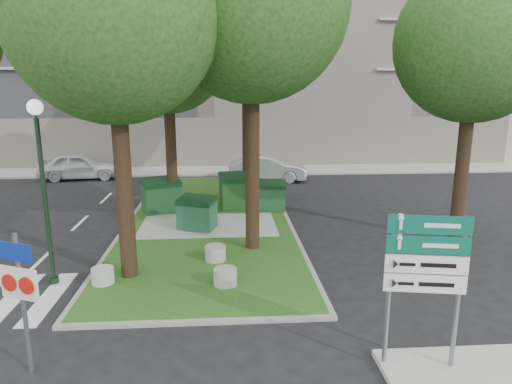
{
  "coord_description": "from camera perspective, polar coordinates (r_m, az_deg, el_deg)",
  "views": [
    {
      "loc": [
        1.16,
        -9.38,
        5.21
      ],
      "look_at": [
        2.1,
        4.27,
        2.0
      ],
      "focal_mm": 32.0,
      "sensor_mm": 36.0,
      "label": 1
    }
  ],
  "objects": [
    {
      "name": "ground",
      "position": [
        10.79,
        -9.99,
        -15.87
      ],
      "size": [
        120.0,
        120.0,
        0.0
      ],
      "primitive_type": "plane",
      "color": "black",
      "rests_on": "ground"
    },
    {
      "name": "median_island",
      "position": [
        18.14,
        -5.86,
        -3.36
      ],
      "size": [
        6.0,
        16.0,
        0.12
      ],
      "primitive_type": "cube",
      "color": "#194814",
      "rests_on": "ground"
    },
    {
      "name": "median_kerb",
      "position": [
        18.14,
        -5.86,
        -3.39
      ],
      "size": [
        6.3,
        16.3,
        0.1
      ],
      "primitive_type": "cube",
      "color": "gray",
      "rests_on": "ground"
    },
    {
      "name": "building_sidewalk",
      "position": [
        28.38,
        -6.2,
        2.66
      ],
      "size": [
        42.0,
        3.0,
        0.12
      ],
      "primitive_type": "cube",
      "color": "#999993",
      "rests_on": "ground"
    },
    {
      "name": "zebra_crossing",
      "position": [
        13.02,
        -26.28,
        -11.8
      ],
      "size": [
        5.0,
        3.0,
        0.01
      ],
      "primitive_type": "cube",
      "color": "silver",
      "rests_on": "ground"
    },
    {
      "name": "apartment_building",
      "position": [
        35.51,
        -6.06,
        17.63
      ],
      "size": [
        41.0,
        12.0,
        16.0
      ],
      "primitive_type": "cube",
      "color": "tan",
      "rests_on": "ground"
    },
    {
      "name": "tree_median_mid",
      "position": [
        18.64,
        -10.85,
        18.42
      ],
      "size": [
        4.8,
        4.8,
        9.99
      ],
      "color": "black",
      "rests_on": "ground"
    },
    {
      "name": "tree_median_far",
      "position": [
        21.7,
        -0.97,
        21.44
      ],
      "size": [
        5.8,
        5.8,
        11.93
      ],
      "color": "black",
      "rests_on": "ground"
    },
    {
      "name": "tree_street_right",
      "position": [
        16.57,
        26.07,
        18.07
      ],
      "size": [
        5.0,
        5.0,
        10.06
      ],
      "color": "black",
      "rests_on": "ground"
    },
    {
      "name": "dumpster_a",
      "position": [
        19.13,
        -11.75,
        -0.43
      ],
      "size": [
        1.8,
        1.55,
        1.4
      ],
      "rotation": [
        0.0,
        0.0,
        0.39
      ],
      "color": "#0E3513",
      "rests_on": "median_island"
    },
    {
      "name": "dumpster_b",
      "position": [
        16.62,
        -7.38,
        -2.66
      ],
      "size": [
        1.54,
        1.31,
        1.21
      ],
      "rotation": [
        0.0,
        0.0,
        -0.36
      ],
      "color": "#134225",
      "rests_on": "median_island"
    },
    {
      "name": "dumpster_c",
      "position": [
        19.34,
        -2.17,
        0.12
      ],
      "size": [
        1.75,
        1.35,
        1.5
      ],
      "rotation": [
        0.0,
        0.0,
        0.15
      ],
      "color": "#103710",
      "rests_on": "median_island"
    },
    {
      "name": "dumpster_d",
      "position": [
        19.06,
        1.73,
        -0.46
      ],
      "size": [
        1.41,
        1.06,
        1.23
      ],
      "rotation": [
        0.0,
        0.0,
        -0.1
      ],
      "color": "#133E1C",
      "rests_on": "median_island"
    },
    {
      "name": "bollard_left",
      "position": [
        12.84,
        -18.6,
        -9.86
      ],
      "size": [
        0.58,
        0.58,
        0.42
      ],
      "primitive_type": "cylinder",
      "color": "#ABAAA5",
      "rests_on": "median_island"
    },
    {
      "name": "bollard_right",
      "position": [
        12.13,
        -3.86,
        -10.5
      ],
      "size": [
        0.61,
        0.61,
        0.44
      ],
      "primitive_type": "cylinder",
      "color": "gray",
      "rests_on": "median_island"
    },
    {
      "name": "bollard_mid",
      "position": [
        13.74,
        -5.1,
        -7.6
      ],
      "size": [
        0.62,
        0.62,
        0.44
      ],
      "primitive_type": "cylinder",
      "color": "#989893",
      "rests_on": "median_island"
    },
    {
      "name": "litter_bin",
      "position": [
        19.88,
        2.08,
        -0.48
      ],
      "size": [
        0.45,
        0.45,
        0.79
      ],
      "primitive_type": "cylinder",
      "color": "#D1E21A",
      "rests_on": "median_island"
    },
    {
      "name": "street_lamp",
      "position": [
        12.83,
        -25.19,
        2.33
      ],
      "size": [
        0.39,
        0.39,
        4.88
      ],
      "color": "black",
      "rests_on": "ground"
    },
    {
      "name": "traffic_sign_pole",
      "position": [
        9.28,
        -27.31,
        -10.33
      ],
      "size": [
        0.76,
        0.36,
        2.7
      ],
      "rotation": [
        0.0,
        0.0,
        -0.4
      ],
      "color": "slate",
      "rests_on": "ground"
    },
    {
      "name": "directional_sign",
      "position": [
        8.78,
        20.44,
        -8.83
      ],
      "size": [
        1.43,
        0.31,
        2.89
      ],
      "rotation": [
        0.0,
        0.0,
        -0.17
      ],
      "color": "slate",
      "rests_on": "sidewalk_corner"
    },
    {
      "name": "car_white",
      "position": [
        27.74,
        -21.14,
        3.06
      ],
      "size": [
        4.61,
        2.26,
        1.51
      ],
      "primitive_type": "imported",
      "rotation": [
        0.0,
        0.0,
        1.68
      ],
      "color": "silver",
      "rests_on": "ground"
    },
    {
      "name": "car_silver",
      "position": [
        25.39,
        1.43,
        2.98
      ],
      "size": [
        4.45,
        2.02,
        1.41
      ],
      "primitive_type": "imported",
      "rotation": [
        0.0,
        0.0,
        1.45
      ],
      "color": "#A1A4A9",
      "rests_on": "ground"
    }
  ]
}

